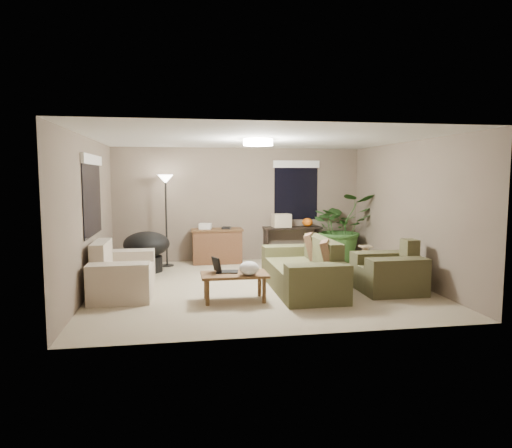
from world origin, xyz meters
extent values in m
plane|color=tan|center=(0.00, 0.00, 0.00)|extent=(5.50, 5.50, 0.00)
plane|color=white|center=(0.00, 0.00, 2.50)|extent=(5.50, 5.50, 0.00)
plane|color=#736455|center=(0.00, 2.50, 1.25)|extent=(5.50, 0.00, 5.50)
plane|color=#736455|center=(0.00, -2.50, 1.25)|extent=(5.50, 0.00, 5.50)
plane|color=#736455|center=(-2.75, 0.00, 1.25)|extent=(0.00, 5.00, 5.00)
plane|color=#736455|center=(2.75, 0.00, 1.25)|extent=(0.00, 5.00, 5.00)
cube|color=brown|center=(0.67, -0.37, 0.21)|extent=(0.95, 1.48, 0.42)
cube|color=#4D4C2E|center=(1.03, -0.37, 0.64)|extent=(0.22, 1.48, 0.43)
cube|color=#454529|center=(0.67, -1.29, 0.30)|extent=(0.95, 0.36, 0.60)
cube|color=brown|center=(0.67, 0.55, 0.30)|extent=(0.95, 0.36, 0.60)
cube|color=#8C7251|center=(0.97, -0.82, 0.65)|extent=(0.38, 0.50, 0.47)
cube|color=#8C7251|center=(0.97, 0.08, 0.65)|extent=(0.39, 0.50, 0.47)
cube|color=beige|center=(-2.21, -0.13, 0.21)|extent=(0.90, 0.88, 0.42)
cube|color=beige|center=(-2.55, -0.13, 0.64)|extent=(0.22, 0.88, 0.43)
cube|color=beige|center=(-2.21, -0.75, 0.30)|extent=(0.90, 0.36, 0.60)
cube|color=beige|center=(-2.21, 0.49, 0.30)|extent=(0.90, 0.36, 0.60)
cube|color=#4D4A2E|center=(2.04, -0.72, 0.21)|extent=(0.95, 0.28, 0.42)
cube|color=brown|center=(2.41, -0.72, 0.64)|extent=(0.22, 0.28, 0.43)
cube|color=#46432A|center=(2.04, -1.04, 0.30)|extent=(0.95, 0.36, 0.60)
cube|color=#4D4A2E|center=(2.04, -0.40, 0.30)|extent=(0.95, 0.36, 0.60)
cube|color=brown|center=(-0.51, -0.88, 0.40)|extent=(1.00, 0.55, 0.04)
cylinder|color=brown|center=(-0.93, -1.08, 0.19)|extent=(0.06, 0.06, 0.38)
cylinder|color=brown|center=(-0.09, -1.08, 0.19)|extent=(0.06, 0.06, 0.38)
cylinder|color=brown|center=(-0.93, -0.68, 0.19)|extent=(0.06, 0.06, 0.38)
cylinder|color=brown|center=(-0.09, -0.68, 0.19)|extent=(0.06, 0.06, 0.38)
cube|color=black|center=(-0.61, -0.78, 0.43)|extent=(0.36, 0.28, 0.02)
cube|color=black|center=(-0.77, -0.78, 0.55)|extent=(0.15, 0.24, 0.22)
ellipsoid|color=white|center=(-0.31, -1.03, 0.52)|extent=(0.37, 0.35, 0.21)
cube|color=brown|center=(-0.53, 2.18, 0.35)|extent=(1.05, 0.45, 0.71)
cube|color=brown|center=(-0.53, 2.18, 0.73)|extent=(1.10, 0.50, 0.04)
cube|color=silver|center=(-0.78, 2.18, 0.81)|extent=(0.29, 0.25, 0.12)
cube|color=black|center=(-0.33, 2.13, 0.77)|extent=(0.23, 0.26, 0.04)
cube|color=black|center=(1.17, 2.28, 0.73)|extent=(1.30, 0.40, 0.04)
cube|color=black|center=(0.57, 2.28, 0.35)|extent=(0.05, 0.38, 0.71)
cube|color=black|center=(1.77, 2.28, 0.35)|extent=(0.05, 0.38, 0.71)
cube|color=black|center=(1.17, 2.28, 0.15)|extent=(1.25, 0.36, 0.03)
ellipsoid|color=orange|center=(1.52, 2.28, 0.85)|extent=(0.24, 0.24, 0.19)
cube|color=beige|center=(0.92, 2.28, 0.90)|extent=(0.41, 0.32, 0.29)
cylinder|color=black|center=(-1.97, 1.51, 0.15)|extent=(0.60, 0.60, 0.30)
ellipsoid|color=black|center=(-1.97, 1.51, 0.55)|extent=(0.94, 0.94, 0.50)
cylinder|color=black|center=(-1.59, 2.03, 0.01)|extent=(0.28, 0.28, 0.02)
cylinder|color=black|center=(-1.59, 2.03, 0.90)|extent=(0.04, 0.04, 1.78)
cone|color=white|center=(-1.59, 2.03, 1.82)|extent=(0.32, 0.32, 0.18)
cylinder|color=white|center=(0.00, 0.00, 2.44)|extent=(0.50, 0.50, 0.10)
imported|color=#2D5923|center=(2.21, 1.97, 0.59)|extent=(1.36, 1.51, 1.18)
cube|color=tan|center=(2.34, 0.91, 0.01)|extent=(0.32, 0.32, 0.03)
cylinder|color=tan|center=(2.34, 0.91, 0.25)|extent=(0.12, 0.12, 0.44)
cube|color=tan|center=(2.34, 0.91, 0.48)|extent=(0.22, 0.22, 0.03)
cube|color=black|center=(-2.73, 0.30, 1.55)|extent=(0.01, 1.50, 1.30)
cube|color=white|center=(-2.71, 0.30, 2.15)|extent=(0.05, 1.56, 0.16)
cube|color=black|center=(1.30, 2.48, 1.55)|extent=(1.00, 0.01, 1.30)
cube|color=white|center=(1.30, 2.46, 2.15)|extent=(1.06, 0.05, 0.16)
camera|label=1|loc=(-1.29, -7.59, 1.88)|focal=32.00mm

